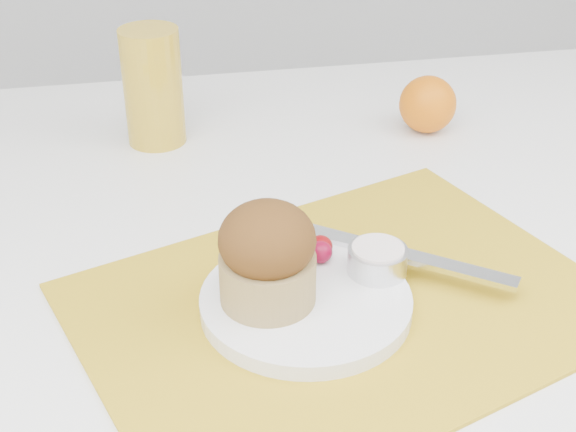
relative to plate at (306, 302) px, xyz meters
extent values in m
cube|color=gold|center=(0.03, 0.00, -0.01)|extent=(0.53, 0.45, 0.00)
cylinder|color=white|center=(0.00, 0.00, 0.00)|extent=(0.23, 0.23, 0.01)
cylinder|color=silver|center=(0.07, 0.02, 0.02)|extent=(0.06, 0.06, 0.02)
cylinder|color=white|center=(0.07, 0.02, 0.03)|extent=(0.05, 0.05, 0.01)
ellipsoid|color=#510205|center=(0.03, 0.06, 0.02)|extent=(0.02, 0.02, 0.02)
ellipsoid|color=#530216|center=(0.02, 0.05, 0.02)|extent=(0.02, 0.02, 0.02)
cube|color=silver|center=(0.09, 0.04, 0.01)|extent=(0.19, 0.15, 0.01)
sphere|color=orange|center=(0.23, 0.33, 0.02)|extent=(0.07, 0.07, 0.07)
cylinder|color=gold|center=(-0.11, 0.37, 0.06)|extent=(0.09, 0.09, 0.14)
cylinder|color=tan|center=(-0.03, 0.00, 0.03)|extent=(0.09, 0.09, 0.04)
ellipsoid|color=#331B09|center=(-0.03, 0.00, 0.07)|extent=(0.08, 0.08, 0.06)
camera|label=1|loc=(-0.12, -0.54, 0.42)|focal=50.00mm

